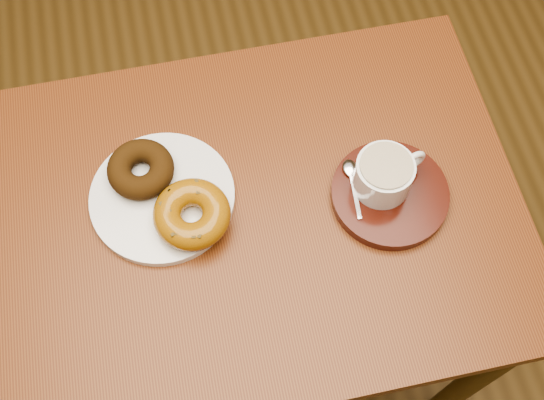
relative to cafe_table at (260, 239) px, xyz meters
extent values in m
plane|color=brown|center=(-0.29, 0.28, -0.60)|extent=(6.00, 6.00, 0.00)
cube|color=brown|center=(0.00, 0.00, 0.10)|extent=(0.76, 0.57, 0.03)
cylinder|color=#443013|center=(0.34, -0.25, -0.26)|extent=(0.04, 0.04, 0.68)
cylinder|color=#443013|center=(-0.34, 0.25, -0.26)|extent=(0.04, 0.04, 0.68)
cylinder|color=#443013|center=(0.34, 0.24, -0.26)|extent=(0.04, 0.04, 0.68)
cylinder|color=white|center=(-0.13, 0.04, 0.12)|extent=(0.23, 0.23, 0.01)
torus|color=#37200B|center=(-0.15, 0.08, 0.14)|extent=(0.11, 0.11, 0.03)
torus|color=#996110|center=(-0.09, 0.00, 0.15)|extent=(0.11, 0.11, 0.04)
cube|color=#493A18|center=(-0.06, 0.00, 0.16)|extent=(0.01, 0.00, 0.00)
cube|color=#493A18|center=(-0.06, 0.01, 0.16)|extent=(0.01, 0.01, 0.00)
cube|color=#493A18|center=(-0.07, 0.02, 0.16)|extent=(0.01, 0.01, 0.00)
cube|color=#493A18|center=(-0.08, 0.03, 0.16)|extent=(0.01, 0.01, 0.00)
cube|color=#493A18|center=(-0.09, 0.03, 0.16)|extent=(0.01, 0.01, 0.00)
cube|color=#493A18|center=(-0.10, 0.03, 0.16)|extent=(0.01, 0.01, 0.00)
cube|color=#493A18|center=(-0.11, 0.03, 0.16)|extent=(0.01, 0.01, 0.00)
cube|color=#493A18|center=(-0.12, 0.02, 0.16)|extent=(0.01, 0.01, 0.00)
cube|color=#493A18|center=(-0.13, 0.01, 0.16)|extent=(0.01, 0.01, 0.00)
cube|color=#493A18|center=(-0.13, 0.00, 0.16)|extent=(0.01, 0.00, 0.00)
cube|color=#493A18|center=(-0.13, -0.01, 0.16)|extent=(0.01, 0.01, 0.00)
cube|color=#493A18|center=(-0.12, -0.03, 0.16)|extent=(0.01, 0.01, 0.00)
cube|color=#493A18|center=(-0.11, -0.03, 0.16)|extent=(0.01, 0.01, 0.00)
cube|color=#493A18|center=(-0.10, -0.04, 0.16)|extent=(0.01, 0.01, 0.00)
cube|color=#493A18|center=(-0.09, -0.04, 0.16)|extent=(0.01, 0.01, 0.00)
cube|color=#493A18|center=(-0.08, -0.03, 0.16)|extent=(0.01, 0.01, 0.00)
cube|color=#493A18|center=(-0.07, -0.03, 0.16)|extent=(0.01, 0.01, 0.00)
cube|color=#493A18|center=(-0.06, -0.01, 0.16)|extent=(0.01, 0.01, 0.00)
cylinder|color=#360E07|center=(0.19, -0.02, 0.12)|extent=(0.22, 0.22, 0.02)
cylinder|color=white|center=(0.18, -0.01, 0.16)|extent=(0.08, 0.08, 0.05)
cylinder|color=brown|center=(0.18, -0.01, 0.19)|extent=(0.07, 0.07, 0.00)
torus|color=white|center=(0.22, 0.00, 0.16)|extent=(0.04, 0.02, 0.04)
ellipsoid|color=silver|center=(0.14, 0.03, 0.13)|extent=(0.02, 0.03, 0.01)
cube|color=silver|center=(0.14, -0.02, 0.13)|extent=(0.01, 0.08, 0.00)
camera|label=1|loc=(-0.07, -0.41, 1.00)|focal=45.00mm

